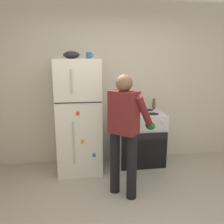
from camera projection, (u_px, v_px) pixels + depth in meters
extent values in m
cube|color=beige|center=(108.00, 84.00, 4.14)|extent=(6.00, 0.10, 2.70)
cube|color=silver|center=(79.00, 116.00, 3.80)|extent=(0.68, 0.68, 1.78)
cube|color=black|center=(78.00, 103.00, 3.41)|extent=(0.67, 0.01, 0.01)
cylinder|color=#B7B7BC|center=(74.00, 143.00, 3.51)|extent=(0.02, 0.02, 0.65)
cylinder|color=#B7B7BC|center=(72.00, 81.00, 3.31)|extent=(0.02, 0.02, 0.33)
cube|color=red|center=(78.00, 113.00, 3.44)|extent=(0.04, 0.01, 0.06)
cube|color=orange|center=(82.00, 142.00, 3.54)|extent=(0.04, 0.01, 0.06)
cube|color=blue|center=(94.00, 155.00, 3.61)|extent=(0.04, 0.01, 0.06)
cube|color=silver|center=(139.00, 139.00, 4.04)|extent=(0.76, 0.64, 0.92)
cube|color=black|center=(144.00, 151.00, 3.74)|extent=(0.53, 0.01, 0.33)
cylinder|color=black|center=(131.00, 115.00, 3.77)|extent=(0.17, 0.17, 0.01)
cylinder|color=black|center=(153.00, 114.00, 3.82)|extent=(0.17, 0.17, 0.01)
cylinder|color=black|center=(127.00, 111.00, 4.05)|extent=(0.17, 0.17, 0.01)
cylinder|color=black|center=(148.00, 110.00, 4.10)|extent=(0.17, 0.17, 0.01)
cylinder|color=silver|center=(128.00, 122.00, 3.59)|extent=(0.04, 0.03, 0.04)
cylinder|color=silver|center=(139.00, 121.00, 3.61)|extent=(0.04, 0.03, 0.04)
cylinder|color=silver|center=(151.00, 121.00, 3.64)|extent=(0.04, 0.03, 0.04)
cylinder|color=silver|center=(162.00, 121.00, 3.66)|extent=(0.04, 0.03, 0.04)
cube|color=black|center=(144.00, 152.00, 3.73)|extent=(0.72, 0.03, 0.59)
cylinder|color=black|center=(115.00, 162.00, 3.22)|extent=(0.13, 0.13, 0.86)
cylinder|color=black|center=(132.00, 167.00, 3.08)|extent=(0.13, 0.13, 0.86)
cube|color=maroon|center=(124.00, 113.00, 2.99)|extent=(0.40, 0.39, 0.54)
sphere|color=brown|center=(124.00, 83.00, 2.91)|extent=(0.21, 0.21, 0.21)
sphere|color=#393939|center=(124.00, 86.00, 2.92)|extent=(0.15, 0.15, 0.15)
cylinder|color=maroon|center=(118.00, 108.00, 3.24)|extent=(0.35, 0.37, 0.50)
cylinder|color=maroon|center=(145.00, 112.00, 3.02)|extent=(0.35, 0.37, 0.50)
ellipsoid|color=#1E5123|center=(125.00, 121.00, 3.43)|extent=(0.12, 0.18, 0.10)
ellipsoid|color=#1E5123|center=(150.00, 126.00, 3.21)|extent=(0.12, 0.18, 0.10)
cylinder|color=red|center=(131.00, 109.00, 3.85)|extent=(0.24, 0.24, 0.12)
cube|color=black|center=(122.00, 107.00, 3.82)|extent=(0.05, 0.03, 0.02)
cube|color=black|center=(140.00, 106.00, 3.86)|extent=(0.05, 0.03, 0.02)
cylinder|color=#2D6093|center=(89.00, 55.00, 3.67)|extent=(0.08, 0.08, 0.10)
torus|color=#2D6093|center=(92.00, 55.00, 3.67)|extent=(0.06, 0.01, 0.06)
cylinder|color=brown|center=(154.00, 104.00, 4.15)|extent=(0.05, 0.05, 0.18)
ellipsoid|color=black|center=(71.00, 55.00, 3.58)|extent=(0.24, 0.24, 0.11)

